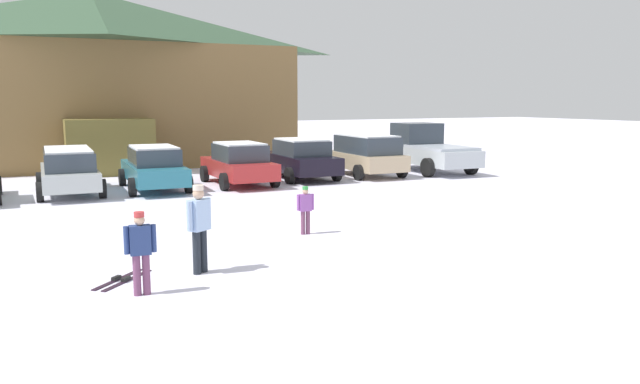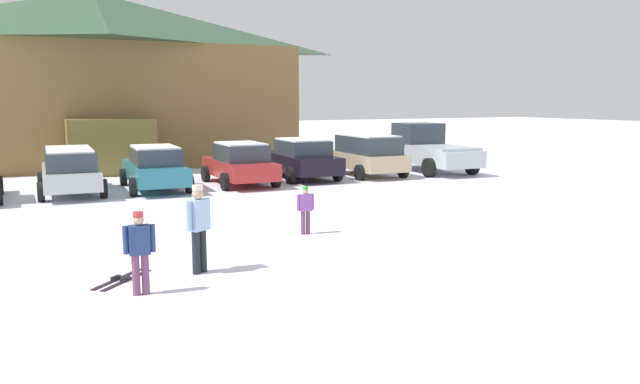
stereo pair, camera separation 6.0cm
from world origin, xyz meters
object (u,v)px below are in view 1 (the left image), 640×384
Objects in this scene: parked_beige_suv at (366,154)px; skier_child_in_purple_jacket at (305,207)px; parked_red_sedan at (239,163)px; pair_of_skis at (122,279)px; pickup_truck at (426,149)px; ski_lodge at (94,77)px; skier_teen_in_navy_coat at (140,248)px; parked_silver_wagon at (69,169)px; parked_black_sedan at (300,158)px; skier_adult_in_blue_parka at (199,224)px; parked_teal_hatchback at (154,167)px.

parked_beige_suv is 11.89m from skier_child_in_purple_jacket.
pair_of_skis is (-6.16, -11.17, -0.80)m from parked_red_sedan.
pickup_truck is 4.76× the size of skier_child_in_purple_jacket.
ski_lodge is at bearing 107.97° from parked_red_sedan.
skier_teen_in_navy_coat is (-2.33, -23.47, -3.54)m from ski_lodge.
parked_silver_wagon reaches higher than pair_of_skis.
parked_beige_suv is 3.58× the size of skier_child_in_purple_jacket.
parked_red_sedan is 0.93× the size of parked_black_sedan.
skier_adult_in_blue_parka is (-7.64, -11.98, 0.11)m from parked_black_sedan.
skier_teen_in_navy_coat is 1.51m from skier_adult_in_blue_parka.
parked_beige_suv is at bearing -0.75° from parked_silver_wagon.
parked_black_sedan is at bearing 4.82° from parked_teal_hatchback.
parked_silver_wagon is 1.17× the size of parked_beige_suv.
skier_teen_in_navy_coat is at bearing -102.93° from parked_teal_hatchback.
skier_teen_in_navy_coat is (-11.78, -12.40, -0.14)m from parked_beige_suv.
skier_adult_in_blue_parka is at bearing -145.88° from skier_child_in_purple_jacket.
parked_black_sedan is 6.21m from pickup_truck.
ski_lodge is 14.95m from parked_beige_suv.
parked_black_sedan is at bearing 178.25° from pickup_truck.
parked_beige_suv reaches higher than skier_teen_in_navy_coat.
ski_lodge is 23.85m from skier_teen_in_navy_coat.
ski_lodge is 4.63× the size of parked_beige_suv.
skier_child_in_purple_jacket is at bearing -99.54° from parked_red_sedan.
parked_beige_suv is (9.45, -11.07, -3.39)m from ski_lodge.
pair_of_skis is (-4.62, -2.04, -0.64)m from skier_child_in_purple_jacket.
parked_beige_suv reaches higher than parked_black_sedan.
parked_silver_wagon is 3.46× the size of skier_teen_in_navy_coat.
ski_lodge is at bearing 83.67° from pair_of_skis.
skier_child_in_purple_jacket is (-4.41, -9.80, -0.18)m from parked_black_sedan.
ski_lodge is 4.36× the size of parked_red_sedan.
pickup_truck is at bearing 3.03° from parked_red_sedan.
parked_red_sedan reaches higher than skier_teen_in_navy_coat.
parked_teal_hatchback is (0.50, -11.14, -3.53)m from ski_lodge.
parked_teal_hatchback is at bearing 82.10° from skier_adult_in_blue_parka.
pair_of_skis is (-1.40, 0.14, -0.92)m from skier_adult_in_blue_parka.
parked_red_sedan reaches higher than skier_child_in_purple_jacket.
ski_lodge is 22.89m from skier_adult_in_blue_parka.
parked_teal_hatchback is 6.07m from parked_black_sedan.
pair_of_skis is at bearing 174.11° from skier_adult_in_blue_parka.
parked_red_sedan is 3.14× the size of skier_teen_in_navy_coat.
parked_beige_suv reaches higher than skier_child_in_purple_jacket.
ski_lodge is 3.48× the size of pickup_truck.
ski_lodge is 16.07× the size of pair_of_skis.
skier_child_in_purple_jacket reaches higher than pair_of_skis.
parked_red_sedan is 12.27m from skier_adult_in_blue_parka.
parked_black_sedan is at bearing 1.87° from parked_silver_wagon.
parked_red_sedan is at bearing 67.20° from skier_adult_in_blue_parka.
ski_lodge is 3.96× the size of parked_silver_wagon.
ski_lodge reaches higher than parked_teal_hatchback.
skier_teen_in_navy_coat is (0.00, -12.55, -0.06)m from parked_silver_wagon.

